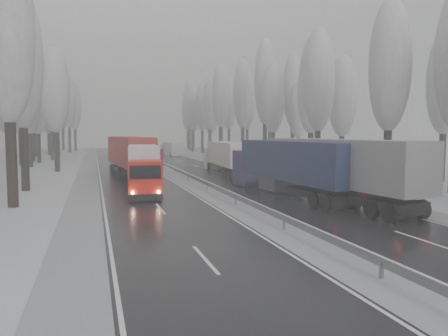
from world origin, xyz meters
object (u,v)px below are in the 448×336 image
truck_cream_box (226,155)px  truck_red_red (132,155)px  box_truck_distant (172,149)px  truck_grey_tarp (329,166)px  truck_blue_box (288,164)px  truck_red_white (143,164)px

truck_cream_box → truck_red_red: (-11.30, -2.11, 0.38)m
truck_cream_box → box_truck_distant: bearing=92.5°
truck_red_red → truck_grey_tarp: bearing=-64.7°
truck_grey_tarp → truck_cream_box: truck_grey_tarp is taller
truck_grey_tarp → truck_red_red: 23.84m
truck_blue_box → truck_red_white: bearing=139.8°
box_truck_distant → truck_red_white: 54.39m
truck_grey_tarp → truck_red_white: (-12.00, 11.29, -0.39)m
truck_red_white → truck_red_red: 9.19m
truck_blue_box → truck_red_white: size_ratio=1.12×
truck_grey_tarp → truck_red_red: truck_grey_tarp is taller
truck_cream_box → truck_red_white: truck_red_white is taller
box_truck_distant → truck_red_white: (-11.82, -53.09, 0.75)m
truck_grey_tarp → truck_blue_box: bearing=102.7°
box_truck_distant → truck_red_red: truck_red_red is taller
box_truck_distant → truck_red_red: (-12.04, -43.91, 1.12)m
truck_cream_box → truck_blue_box: bearing=-88.0°
truck_blue_box → box_truck_distant: bearing=83.5°
truck_grey_tarp → truck_red_white: size_ratio=1.17×
box_truck_distant → truck_red_white: bearing=-109.5°
box_truck_distant → truck_red_red: bearing=-112.3°
truck_cream_box → truck_red_red: size_ratio=0.86×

